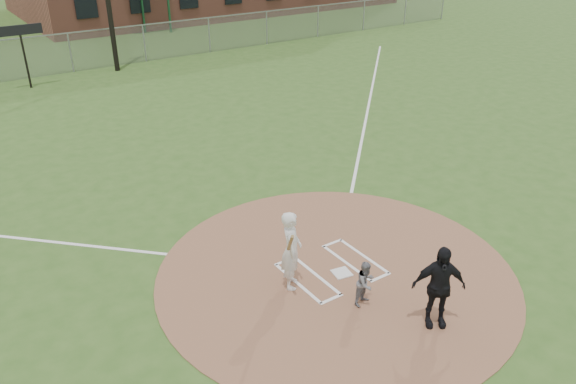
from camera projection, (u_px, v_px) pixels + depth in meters
ground at (336, 273)px, 13.21m from camera, size 140.00×140.00×0.00m
dirt_circle at (336, 272)px, 13.21m from camera, size 8.40×8.40×0.02m
home_plate at (342, 273)px, 13.15m from camera, size 0.48×0.48×0.03m
foul_line_first at (368, 106)px, 24.36m from camera, size 17.04×17.04×0.01m
catcher at (366, 283)px, 11.95m from camera, size 0.58×0.50×1.03m
umpire at (438, 287)px, 11.18m from camera, size 1.14×0.97×1.83m
batters_boxes at (332, 269)px, 13.31m from camera, size 2.08×1.88×0.01m
batter_at_plate at (291, 250)px, 12.34m from camera, size 0.84×1.09×1.87m
outfield_fence at (71, 52)px, 28.98m from camera, size 56.08×0.08×2.03m
scoreboard_sign at (21, 37)px, 25.78m from camera, size 2.00×0.10×2.93m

